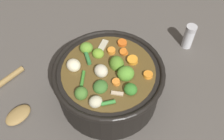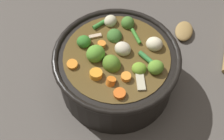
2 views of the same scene
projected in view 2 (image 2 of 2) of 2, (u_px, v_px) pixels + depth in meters
ground_plane at (116, 83)px, 0.77m from camera, size 1.10×1.10×0.00m
cooking_pot at (116, 69)px, 0.72m from camera, size 0.29×0.29×0.15m
wooden_spoon at (205, 36)px, 0.85m from camera, size 0.21×0.21×0.02m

